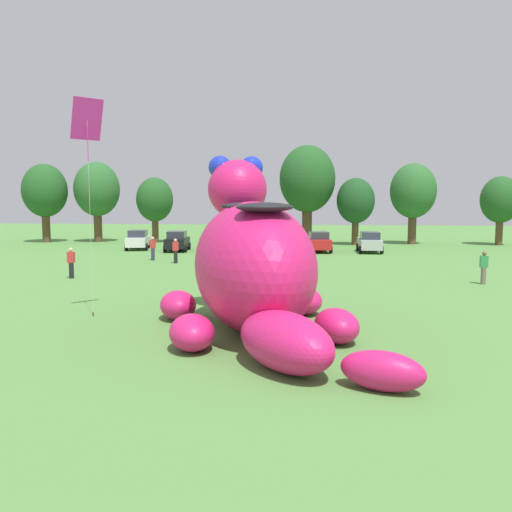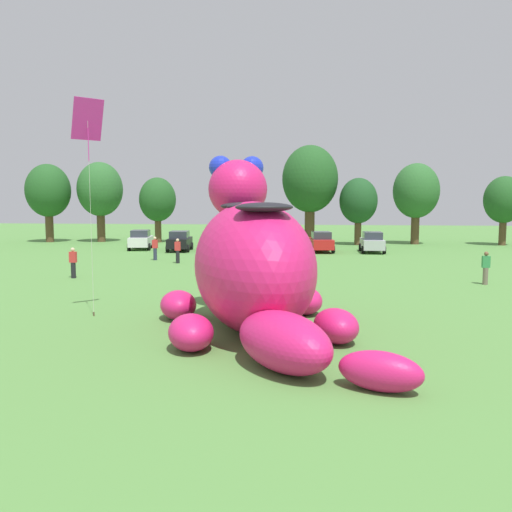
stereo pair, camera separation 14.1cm
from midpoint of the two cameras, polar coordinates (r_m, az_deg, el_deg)
name	(u,v)px [view 2 (the right image)]	position (r m, az deg, el deg)	size (l,w,h in m)	color
ground_plane	(268,336)	(17.27, 1.49, -8.49)	(160.00, 160.00, 0.00)	#568E42
giant_inflatable_creature	(253,264)	(17.63, -0.06, -0.89)	(8.39, 10.83, 6.04)	#E01E6B
car_white	(141,240)	(48.52, -12.11, 1.72)	(2.47, 4.34, 1.72)	white
car_black	(180,241)	(46.35, -8.06, 1.60)	(2.26, 4.26, 1.72)	black
car_green	(232,241)	(46.33, -2.48, 1.65)	(2.07, 4.17, 1.72)	#1E7238
car_orange	(278,242)	(44.62, 2.40, 1.49)	(2.24, 4.25, 1.72)	orange
car_red	(321,242)	(45.35, 7.04, 1.52)	(2.28, 4.26, 1.72)	red
car_silver	(372,242)	(45.63, 12.38, 1.45)	(1.94, 4.10, 1.72)	#B7BABF
tree_far_left	(48,191)	(59.85, -21.25, 6.47)	(4.57, 4.57, 8.11)	brown
tree_left	(100,190)	(58.53, -16.25, 6.80)	(4.69, 4.69, 8.33)	brown
tree_mid_left	(158,200)	(56.34, -10.39, 5.90)	(3.77, 3.77, 6.70)	brown
tree_centre_left	(244,202)	(50.96, -1.18, 5.77)	(3.60, 3.60, 6.39)	brown
tree_centre	(310,180)	(53.43, 5.87, 8.11)	(5.49, 5.49, 9.75)	brown
tree_centre_right	(358,201)	(53.05, 10.95, 5.76)	(3.67, 3.67, 6.51)	brown
tree_mid_right	(416,191)	(55.39, 16.79, 6.62)	(4.50, 4.50, 7.99)	brown
tree_right	(504,200)	(56.98, 25.02, 5.42)	(3.76, 3.76, 6.67)	brown
spectator_near_inflatable	(486,268)	(29.87, 23.44, -1.20)	(0.38, 0.26, 1.71)	#726656
spectator_mid_field	(155,248)	(39.42, -10.62, 0.79)	(0.38, 0.26, 1.71)	#2D334C
spectator_by_cars	(73,263)	(31.39, -18.81, -0.71)	(0.38, 0.26, 1.71)	black
spectator_wandering	(178,251)	(37.21, -8.25, 0.54)	(0.38, 0.26, 1.71)	black
tethered_flying_kite	(88,123)	(20.74, -17.33, 13.43)	(1.13, 1.13, 7.95)	brown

